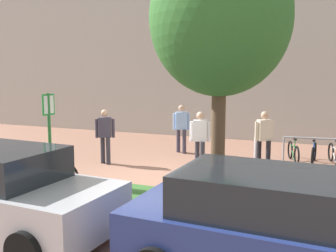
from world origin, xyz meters
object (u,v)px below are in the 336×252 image
at_px(parking_sign_post, 49,126).
at_px(bike_at_sign, 54,173).
at_px(bollard_steel, 256,152).
at_px(tree_sidewalk, 220,19).
at_px(person_suited_dark, 105,133).
at_px(person_casual_tan, 200,137).
at_px(car_navy_sedan, 280,231).
at_px(person_shirt_white, 264,136).
at_px(person_shirt_blue, 181,126).

height_order(parking_sign_post, bike_at_sign, parking_sign_post).
bearing_deg(bollard_steel, tree_sidewalk, -90.20).
relative_size(tree_sidewalk, parking_sign_post, 2.29).
bearing_deg(person_suited_dark, person_casual_tan, 9.11).
distance_m(parking_sign_post, car_navy_sedan, 6.40).
bearing_deg(parking_sign_post, bollard_steel, 44.24).
height_order(bollard_steel, person_casual_tan, person_casual_tan).
bearing_deg(person_casual_tan, bollard_steel, 34.67).
bearing_deg(person_shirt_white, person_shirt_blue, 158.63).
bearing_deg(tree_sidewalk, person_suited_dark, 146.65).
bearing_deg(person_casual_tan, person_shirt_white, 25.59).
height_order(tree_sidewalk, person_shirt_white, tree_sidewalk).
xyz_separation_m(bollard_steel, person_suited_dark, (-4.45, -1.50, 0.53)).
distance_m(tree_sidewalk, parking_sign_post, 4.91).
distance_m(parking_sign_post, person_suited_dark, 2.79).
relative_size(tree_sidewalk, person_suited_dark, 3.13).
bearing_deg(tree_sidewalk, person_shirt_blue, 117.53).
xyz_separation_m(parking_sign_post, person_suited_dark, (-0.10, 2.73, -0.56)).
xyz_separation_m(tree_sidewalk, bollard_steel, (0.02, 4.42, -3.41)).
height_order(tree_sidewalk, person_casual_tan, tree_sidewalk).
height_order(parking_sign_post, car_navy_sedan, parking_sign_post).
xyz_separation_m(person_shirt_blue, person_suited_dark, (-1.60, -2.51, 0.00)).
bearing_deg(person_shirt_blue, tree_sidewalk, -62.47).
height_order(person_casual_tan, person_suited_dark, same).
distance_m(person_casual_tan, car_navy_sedan, 6.44).
distance_m(parking_sign_post, bollard_steel, 6.16).
height_order(person_suited_dark, car_navy_sedan, person_suited_dark).
bearing_deg(person_casual_tan, car_navy_sedan, -62.47).
bearing_deg(bike_at_sign, person_shirt_white, 40.86).
distance_m(person_shirt_white, person_shirt_blue, 3.32).
height_order(person_casual_tan, car_navy_sedan, person_casual_tan).
bearing_deg(bike_at_sign, person_shirt_blue, 73.94).
height_order(bike_at_sign, person_suited_dark, person_suited_dark).
bearing_deg(parking_sign_post, person_shirt_white, 41.30).
bearing_deg(bollard_steel, person_shirt_blue, 160.50).
bearing_deg(car_navy_sedan, bike_at_sign, 156.07).
height_order(bollard_steel, person_suited_dark, person_suited_dark).
relative_size(person_shirt_white, person_casual_tan, 1.00).
xyz_separation_m(tree_sidewalk, person_suited_dark, (-4.43, 2.92, -2.88)).
xyz_separation_m(tree_sidewalk, person_shirt_white, (0.26, 4.22, -2.88)).
xyz_separation_m(bike_at_sign, person_suited_dark, (-0.12, 2.65, 0.63)).
xyz_separation_m(bike_at_sign, person_casual_tan, (2.84, 3.13, 0.63)).
distance_m(tree_sidewalk, bollard_steel, 5.58).
bearing_deg(person_casual_tan, person_shirt_blue, 123.66).
xyz_separation_m(person_shirt_white, car_navy_sedan, (1.25, -6.54, -0.23)).
distance_m(person_shirt_white, person_casual_tan, 1.92).
bearing_deg(tree_sidewalk, parking_sign_post, 177.48).
xyz_separation_m(person_casual_tan, person_suited_dark, (-2.96, -0.47, 0.00)).
xyz_separation_m(tree_sidewalk, person_casual_tan, (-1.47, 3.39, -2.88)).
distance_m(parking_sign_post, person_shirt_white, 6.13).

